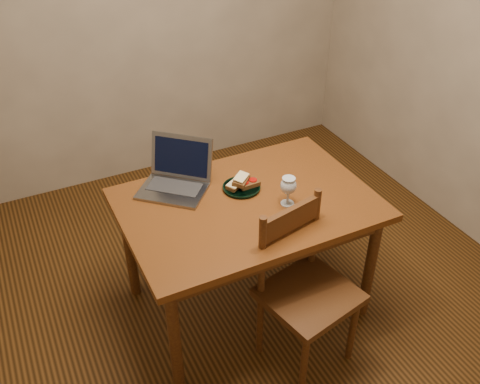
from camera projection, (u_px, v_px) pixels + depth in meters
name	position (u px, v px, depth m)	size (l,w,h in m)	color
floor	(248.00, 288.00, 3.30)	(3.20, 3.20, 0.02)	black
back_wall	(145.00, 5.00, 3.74)	(3.20, 0.02, 2.60)	gray
table	(247.00, 214.00, 2.82)	(1.30, 0.90, 0.74)	#512B0D
chair	(307.00, 284.00, 2.62)	(0.51, 0.49, 0.46)	#37180B
plate	(242.00, 188.00, 2.86)	(0.20, 0.20, 0.02)	black
sandwich_cheese	(235.00, 185.00, 2.84)	(0.10, 0.06, 0.03)	#381E0C
sandwich_tomato	(249.00, 183.00, 2.86)	(0.11, 0.07, 0.03)	#381E0C
sandwich_top	(241.00, 180.00, 2.84)	(0.11, 0.07, 0.03)	#381E0C
milk_glass	(288.00, 191.00, 2.71)	(0.08, 0.08, 0.16)	white
laptop	(177.00, 175.00, 2.86)	(0.47, 0.46, 0.25)	slate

